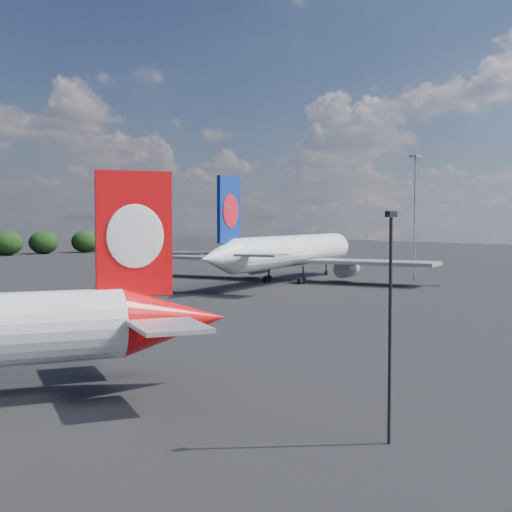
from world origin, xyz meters
TOP-DOWN VIEW (x-y plane):
  - china_southern_airliner at (62.70, 61.08)m, footprint 48.97×47.17m
  - apron_lamp_post at (9.75, -5.62)m, footprint 0.55×0.30m
  - floodlight_mast_near at (85.41, 52.51)m, footprint 1.60×1.60m

SIDE VIEW (x-z plane):
  - china_southern_airliner at x=62.70m, z-range -3.27..13.44m
  - apron_lamp_post at x=9.75m, z-range 0.65..11.67m
  - floodlight_mast_near at x=85.41m, z-range 3.25..25.08m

